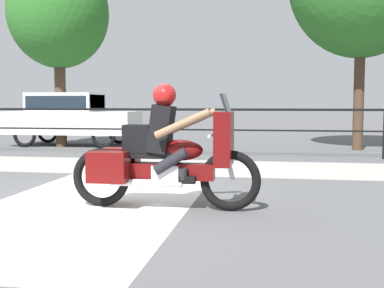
{
  "coord_description": "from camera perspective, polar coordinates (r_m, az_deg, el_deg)",
  "views": [
    {
      "loc": [
        2.45,
        -6.31,
        1.32
      ],
      "look_at": [
        1.39,
        0.15,
        0.76
      ],
      "focal_mm": 45.0,
      "sensor_mm": 36.0,
      "label": 1
    }
  ],
  "objects": [
    {
      "name": "ground_plane",
      "position": [
        6.9,
        -11.79,
        -6.28
      ],
      "size": [
        120.0,
        120.0,
        0.0
      ],
      "primitive_type": "plane",
      "color": "#565659"
    },
    {
      "name": "sidewalk_band",
      "position": [
        10.1,
        -4.85,
        -2.64
      ],
      "size": [
        44.0,
        2.4,
        0.01
      ],
      "primitive_type": "cube",
      "color": "#A8A59E",
      "rests_on": "ground"
    },
    {
      "name": "crosswalk_band",
      "position": [
        6.67,
        -11.28,
        -6.63
      ],
      "size": [
        2.63,
        6.0,
        0.01
      ],
      "primitive_type": "cube",
      "color": "silver",
      "rests_on": "ground"
    },
    {
      "name": "fence_railing",
      "position": [
        12.15,
        -2.37,
        3.05
      ],
      "size": [
        36.0,
        0.05,
        1.19
      ],
      "color": "black",
      "rests_on": "ground"
    },
    {
      "name": "motorcycle",
      "position": [
        6.0,
        -3.38,
        -1.25
      ],
      "size": [
        2.4,
        0.76,
        1.56
      ],
      "rotation": [
        0.0,
        0.0,
        0.01
      ],
      "color": "black",
      "rests_on": "ground"
    },
    {
      "name": "parked_car",
      "position": [
        15.46,
        -14.18,
        3.31
      ],
      "size": [
        4.0,
        1.65,
        1.64
      ],
      "rotation": [
        0.0,
        0.0,
        -0.01
      ],
      "color": "silver",
      "rests_on": "ground"
    },
    {
      "name": "tree_behind_car",
      "position": [
        15.34,
        -15.55,
        14.66
      ],
      "size": [
        2.98,
        2.98,
        5.64
      ],
      "color": "#473323",
      "rests_on": "ground"
    }
  ]
}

